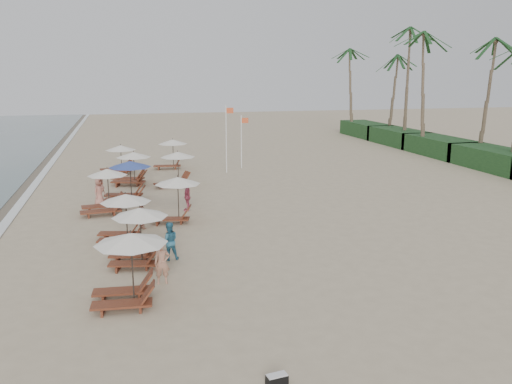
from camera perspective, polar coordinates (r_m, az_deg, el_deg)
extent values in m
plane|color=tan|center=(21.79, 1.10, -6.66)|extent=(160.00, 160.00, 0.00)
cube|color=white|center=(31.25, -24.35, -1.82)|extent=(0.50, 140.00, 0.02)
cube|color=#193D1C|center=(44.40, 24.30, 3.20)|extent=(3.20, 8.00, 1.60)
cube|color=#193D1C|center=(50.42, 19.07, 4.62)|extent=(3.20, 8.00, 1.60)
cube|color=#193D1C|center=(56.80, 14.97, 5.70)|extent=(3.20, 8.00, 1.60)
cube|color=#193D1C|center=(63.43, 11.71, 6.54)|extent=(3.20, 8.00, 1.60)
cylinder|color=brown|center=(47.31, 23.00, 8.83)|extent=(0.36, 0.36, 9.80)
cylinder|color=brown|center=(50.58, 17.83, 9.85)|extent=(0.36, 0.36, 10.60)
cylinder|color=brown|center=(55.50, 15.82, 10.58)|extent=(0.36, 0.36, 11.40)
cylinder|color=brown|center=(60.54, 14.05, 9.67)|extent=(0.36, 0.36, 9.00)
cylinder|color=brown|center=(64.40, 10.44, 10.34)|extent=(0.36, 0.36, 9.80)
cylinder|color=black|center=(17.38, -13.05, -8.11)|extent=(0.05, 0.05, 2.27)
cone|color=silver|center=(17.05, -13.22, -4.85)|extent=(2.30, 2.30, 0.35)
cylinder|color=black|center=(20.80, -12.17, -4.75)|extent=(0.05, 0.05, 2.17)
cone|color=silver|center=(20.54, -12.30, -2.13)|extent=(2.13, 2.13, 0.35)
cylinder|color=black|center=(23.74, -13.65, -2.81)|extent=(0.05, 0.05, 2.05)
cone|color=silver|center=(23.52, -13.76, -0.64)|extent=(2.18, 2.18, 0.35)
cylinder|color=black|center=(28.83, -15.47, 0.02)|extent=(0.05, 0.05, 2.28)
cone|color=silver|center=(28.63, -15.59, 2.06)|extent=(2.05, 2.05, 0.35)
cylinder|color=black|center=(31.15, -13.22, 1.05)|extent=(0.05, 0.05, 2.26)
cone|color=#324795|center=(30.97, -13.32, 2.92)|extent=(2.39, 2.39, 0.35)
cylinder|color=black|center=(36.11, -12.88, 2.45)|extent=(0.05, 0.05, 2.06)
cone|color=silver|center=(35.96, -12.95, 3.91)|extent=(2.27, 2.27, 0.35)
cylinder|color=black|center=(40.04, -14.18, 3.32)|extent=(0.05, 0.05, 2.02)
cone|color=silver|center=(39.91, -14.25, 4.61)|extent=(2.18, 2.18, 0.35)
cylinder|color=black|center=(26.54, -8.29, -0.85)|extent=(0.05, 0.05, 2.15)
cone|color=silver|center=(26.34, -8.36, 1.21)|extent=(2.24, 2.24, 0.35)
cylinder|color=black|center=(35.04, -8.31, 2.41)|extent=(0.05, 0.05, 2.15)
cone|color=silver|center=(34.89, -8.36, 3.99)|extent=(2.24, 2.24, 0.35)
cylinder|color=black|center=(41.63, -8.83, 3.99)|extent=(0.05, 0.05, 2.15)
cone|color=silver|center=(41.50, -8.88, 5.33)|extent=(2.24, 2.24, 0.35)
imported|color=tan|center=(18.94, -10.00, -7.46)|extent=(0.55, 0.36, 1.50)
imported|color=teal|center=(21.22, -9.26, -5.19)|extent=(0.76, 0.60, 1.52)
imported|color=brown|center=(25.61, -12.03, -2.23)|extent=(1.11, 1.05, 1.50)
imported|color=#C74F6B|center=(28.59, -7.35, -0.49)|extent=(0.62, 0.97, 1.53)
imported|color=tan|center=(30.64, -16.38, 0.04)|extent=(0.89, 0.92, 1.60)
cube|color=black|center=(13.29, 2.25, -19.46)|extent=(0.53, 0.32, 0.25)
cube|color=silver|center=(13.22, 2.25, -18.96)|extent=(0.51, 0.30, 0.04)
cylinder|color=silver|center=(39.13, -3.20, 5.65)|extent=(0.08, 0.08, 4.94)
cube|color=#D44F27|center=(38.99, -2.83, 8.68)|extent=(0.55, 0.02, 0.40)
cylinder|color=silver|center=(41.04, -1.57, 5.37)|extent=(0.08, 0.08, 4.07)
cube|color=#D44F27|center=(40.93, -1.20, 7.65)|extent=(0.55, 0.02, 0.40)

